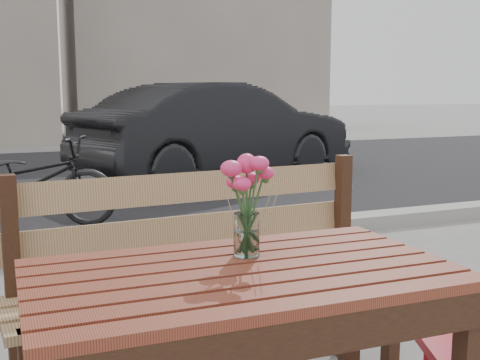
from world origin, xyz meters
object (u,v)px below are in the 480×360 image
object	(u,v)px
main_vase	(247,193)
parked_car	(219,131)
main_table	(243,310)
bicycle	(32,181)

from	to	relation	value
main_vase	parked_car	world-z (taller)	parked_car
main_table	parked_car	xyz separation A→B (m)	(2.30, 6.21, 0.05)
main_table	main_vase	distance (m)	0.34
main_vase	main_table	bearing A→B (deg)	-117.95
main_vase	bicycle	distance (m)	4.09
parked_car	bicycle	distance (m)	3.30
main_vase	parked_car	xyz separation A→B (m)	(2.24, 6.09, -0.26)
bicycle	main_vase	bearing A→B (deg)	-148.71
parked_car	main_table	bearing A→B (deg)	141.88
main_table	parked_car	distance (m)	6.62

